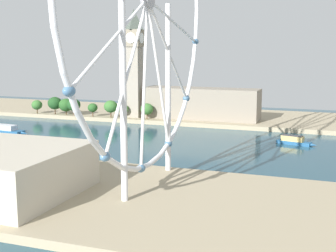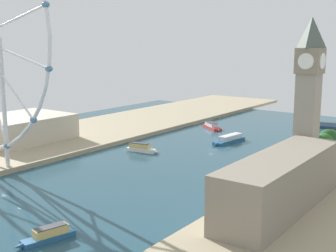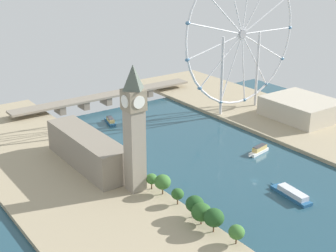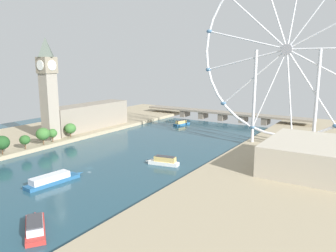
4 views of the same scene
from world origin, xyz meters
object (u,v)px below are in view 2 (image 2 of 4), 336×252
object	(u,v)px
parliament_block	(281,182)
tour_boat_1	(229,139)
riverside_hall	(23,128)
tour_boat_3	(49,235)
tour_boat_0	(326,126)
tour_boat_2	(212,126)
tour_boat_4	(141,148)
clock_tower	(308,96)

from	to	relation	value
parliament_block	tour_boat_1	world-z (taller)	parliament_block
riverside_hall	tour_boat_3	xyz separation A→B (m)	(-145.29, 95.34, -9.49)
tour_boat_0	tour_boat_1	world-z (taller)	tour_boat_1
parliament_block	tour_boat_2	xyz separation A→B (m)	(124.07, -151.74, -12.55)
tour_boat_1	tour_boat_2	bearing A→B (deg)	-129.31
tour_boat_2	tour_boat_0	bearing A→B (deg)	72.47
tour_boat_1	tour_boat_4	size ratio (longest dim) A/B	1.53
tour_boat_0	tour_boat_4	bearing A→B (deg)	54.71
riverside_hall	tour_boat_1	xyz separation A→B (m)	(-118.77, -92.16, -9.40)
tour_boat_0	tour_boat_2	xyz separation A→B (m)	(78.33, 58.80, 0.01)
tour_boat_3	tour_boat_4	world-z (taller)	tour_boat_4
tour_boat_3	riverside_hall	bearing A→B (deg)	-109.18
tour_boat_1	tour_boat_2	distance (m)	53.91
riverside_hall	clock_tower	bearing A→B (deg)	-171.26
parliament_block	tour_boat_1	bearing A→B (deg)	-52.74
parliament_block	tour_boat_2	distance (m)	196.41
tour_boat_0	tour_boat_1	distance (m)	105.28
clock_tower	tour_boat_0	distance (m)	169.21
tour_boat_1	tour_boat_2	size ratio (longest dim) A/B	1.39
clock_tower	tour_boat_1	world-z (taller)	clock_tower
clock_tower	tour_boat_3	size ratio (longest dim) A/B	3.48
riverside_hall	tour_boat_2	bearing A→B (deg)	-121.79
tour_boat_2	tour_boat_3	distance (m)	234.88
tour_boat_3	tour_boat_4	xyz separation A→B (m)	(59.83, -126.20, 0.33)
clock_tower	tour_boat_3	bearing A→B (deg)	67.76
tour_boat_0	tour_boat_1	xyz separation A→B (m)	(40.48, 97.18, 0.21)
tour_boat_4	clock_tower	bearing A→B (deg)	-11.00
riverside_hall	tour_boat_1	size ratio (longest dim) A/B	1.67
parliament_block	tour_boat_0	xyz separation A→B (m)	(45.74, -210.54, -12.57)
parliament_block	tour_boat_0	distance (m)	215.82
tour_boat_4	parliament_block	bearing A→B (deg)	-34.21
tour_boat_4	riverside_hall	bearing A→B (deg)	-170.83
parliament_block	riverside_hall	bearing A→B (deg)	-5.90
riverside_hall	tour_boat_1	bearing A→B (deg)	-142.19
tour_boat_2	tour_boat_4	distance (m)	99.80
riverside_hall	tour_boat_0	bearing A→B (deg)	-130.07
riverside_hall	tour_boat_0	size ratio (longest dim) A/B	1.76
tour_boat_1	tour_boat_3	size ratio (longest dim) A/B	1.55
tour_boat_2	tour_boat_3	world-z (taller)	tour_boat_3
tour_boat_0	tour_boat_3	bearing A→B (deg)	76.86
tour_boat_3	tour_boat_4	size ratio (longest dim) A/B	0.99
riverside_hall	tour_boat_3	distance (m)	174.04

